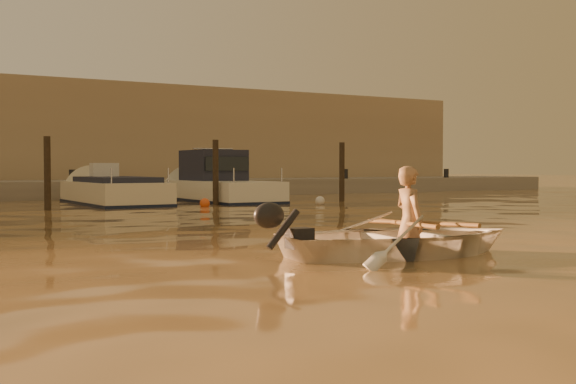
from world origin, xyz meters
TOP-DOWN VIEW (x-y plane):
  - ground_plane at (0.00, 0.00)m, footprint 160.00×160.00m
  - dinghy at (1.66, 1.11)m, footprint 3.63×2.85m
  - person at (1.75, 1.10)m, footprint 0.44×0.59m
  - outboard_motor at (0.17, 1.35)m, footprint 0.95×0.54m
  - oar_port at (1.90, 1.07)m, footprint 0.16×2.10m
  - oar_starboard at (1.70, 1.10)m, footprint 0.75×2.00m
  - moored_boat_3 at (2.30, 16.00)m, footprint 2.10×6.06m
  - moored_boat_4 at (5.99, 16.00)m, footprint 2.10×6.52m
  - piling_2 at (-0.20, 13.80)m, footprint 0.18×0.18m
  - piling_3 at (4.80, 13.80)m, footprint 0.18×0.18m
  - piling_4 at (9.50, 13.80)m, footprint 0.18×0.18m
  - fender_d at (4.16, 13.18)m, footprint 0.30×0.30m
  - fender_e at (7.86, 12.64)m, footprint 0.30×0.30m
  - quay at (0.00, 21.50)m, footprint 52.00×4.00m

SIDE VIEW (x-z plane):
  - ground_plane at x=0.00m, z-range 0.00..0.00m
  - fender_d at x=4.16m, z-range -0.05..0.25m
  - fender_e at x=7.86m, z-range -0.05..0.25m
  - quay at x=0.00m, z-range -0.35..0.65m
  - dinghy at x=1.66m, z-range -0.12..0.56m
  - moored_boat_3 at x=2.30m, z-range -0.25..0.70m
  - outboard_motor at x=0.17m, z-range -0.07..0.63m
  - oar_port at x=1.90m, z-range 0.35..0.49m
  - oar_starboard at x=1.70m, z-range 0.35..0.49m
  - person at x=1.75m, z-range -0.30..1.18m
  - moored_boat_4 at x=5.99m, z-range -0.25..1.50m
  - piling_2 at x=-0.20m, z-range -0.20..2.00m
  - piling_3 at x=4.80m, z-range -0.20..2.00m
  - piling_4 at x=9.50m, z-range -0.20..2.00m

